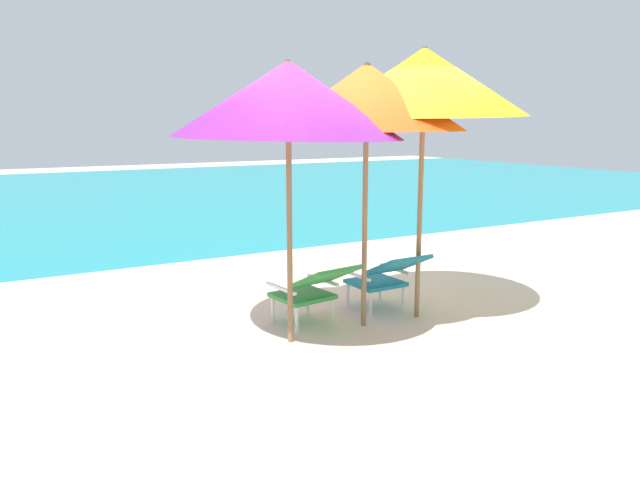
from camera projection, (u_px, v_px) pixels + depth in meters
name	position (u px, v px, depth m)	size (l,w,h in m)	color
ground_plane	(206.00, 247.00, 9.83)	(40.00, 40.00, 0.00)	beige
ocean_band	(108.00, 195.00, 16.77)	(40.00, 18.00, 0.01)	teal
lounge_chair_left	(313.00, 287.00, 5.92)	(0.65, 0.94, 0.68)	#338E3D
lounge_chair_right	(386.00, 275.00, 6.40)	(0.56, 0.89, 0.68)	teal
beach_umbrella_left	(288.00, 99.00, 5.18)	(2.84, 2.84, 2.53)	olive
beach_umbrella_center	(367.00, 98.00, 5.63)	(2.28, 2.29, 2.54)	olive
beach_umbrella_right	(424.00, 82.00, 5.85)	(2.84, 2.84, 2.73)	olive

